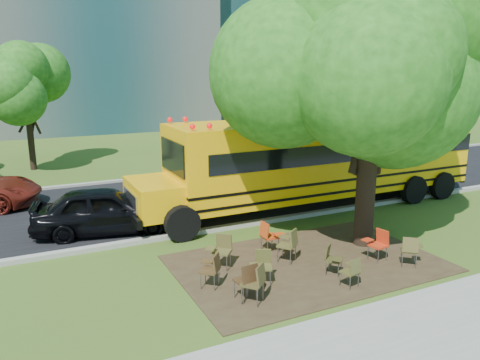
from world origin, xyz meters
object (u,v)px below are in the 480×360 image
main_tree (373,69)px  chair_8 (212,267)px  chair_0 (248,277)px  chair_3 (262,263)px  school_bus (324,156)px  chair_5 (332,257)px  chair_1 (252,276)px  chair_10 (269,234)px  chair_11 (289,242)px  chair_4 (352,269)px  chair_7 (411,248)px  black_car (105,210)px  chair_9 (222,248)px  chair_6 (378,242)px  chair_2 (255,279)px

main_tree → chair_8: (-5.14, -0.66, -4.59)m
chair_0 → chair_3: (0.72, 0.64, -0.04)m
school_bus → chair_5: bearing=-123.6°
chair_1 → main_tree: bearing=23.6°
chair_10 → chair_11: 0.84m
school_bus → chair_4: bearing=-120.1°
school_bus → chair_7: school_bus is taller
chair_11 → black_car: bearing=94.4°
chair_1 → chair_10: chair_10 is taller
chair_5 → chair_9: chair_9 is taller
chair_1 → chair_0: bearing=-132.4°
school_bus → chair_6: bearing=-109.8°
school_bus → chair_2: size_ratio=14.31×
chair_2 → black_car: 6.55m
chair_2 → chair_3: bearing=11.5°
chair_4 → chair_6: 2.00m
chair_8 → black_car: bearing=58.4°
main_tree → chair_9: 6.39m
chair_1 → chair_4: size_ratio=1.00×
chair_6 → chair_11: (-2.24, 0.96, 0.04)m
chair_2 → chair_5: size_ratio=1.18×
main_tree → chair_8: main_tree is taller
chair_11 → chair_0: bearing=179.2°
chair_7 → chair_9: (-4.48, 2.13, 0.03)m
chair_9 → black_car: size_ratio=0.21×
chair_3 → black_car: (-2.74, 5.37, 0.23)m
chair_6 → chair_2: bearing=90.1°
chair_9 → chair_11: bearing=-154.2°
chair_5 → black_car: black_car is taller
chair_4 → chair_8: chair_8 is taller
chair_6 → chair_11: size_ratio=0.93×
chair_7 → black_car: (-6.70, 6.24, 0.22)m
chair_7 → chair_4: bearing=-131.8°
chair_4 → black_car: 7.96m
main_tree → chair_1: main_tree is taller
main_tree → chair_5: size_ratio=10.88×
chair_9 → chair_10: chair_10 is taller
chair_4 → chair_3: bearing=134.5°
chair_0 → chair_1: bearing=34.1°
chair_0 → black_car: bearing=101.0°
chair_4 → chair_10: 2.88m
chair_6 → chair_8: 4.72m
chair_4 → chair_2: bearing=159.8°
main_tree → chair_11: main_tree is taller
school_bus → chair_11: 6.01m
chair_1 → chair_6: chair_6 is taller
chair_3 → chair_4: chair_3 is taller
chair_4 → chair_10: (-0.68, 2.80, 0.09)m
chair_7 → chair_8: chair_7 is taller
chair_2 → chair_7: chair_2 is taller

